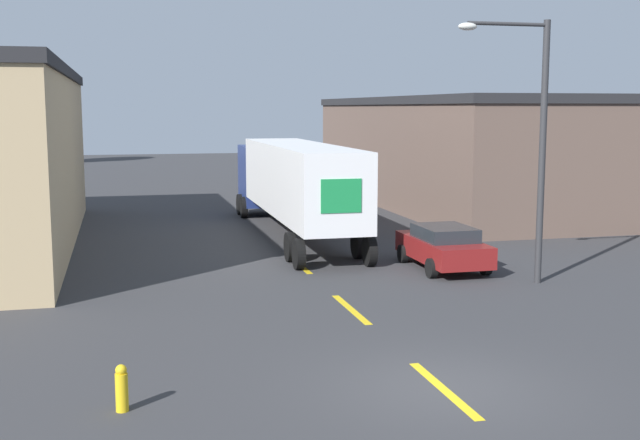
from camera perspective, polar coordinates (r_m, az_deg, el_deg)
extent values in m
plane|color=#333335|center=(15.57, 8.62, -11.68)|extent=(160.00, 160.00, 0.00)
cube|color=gold|center=(15.47, 8.79, -11.80)|extent=(0.20, 3.15, 0.01)
cube|color=gold|center=(21.07, 2.21, -6.35)|extent=(0.20, 3.15, 0.01)
cube|color=gold|center=(26.94, -1.48, -3.19)|extent=(0.20, 3.15, 0.01)
cube|color=brown|center=(44.24, 9.81, 4.59)|extent=(9.17, 23.61, 5.39)
cube|color=#232326|center=(44.17, 9.89, 8.34)|extent=(9.37, 23.81, 0.40)
cube|color=navy|center=(39.35, -3.91, 3.19)|extent=(2.32, 3.02, 2.89)
cube|color=white|center=(31.38, -1.46, 2.94)|extent=(2.54, 12.63, 2.70)
cube|color=#198442|center=(25.27, 1.52, 1.72)|extent=(1.32, 0.04, 1.08)
cylinder|color=black|center=(40.08, -2.28, 1.22)|extent=(0.29, 1.02, 1.02)
cylinder|color=black|center=(39.69, -5.69, 1.12)|extent=(0.29, 1.02, 1.02)
cylinder|color=black|center=(38.91, -1.94, 1.02)|extent=(0.29, 1.02, 1.02)
cylinder|color=black|center=(38.51, -5.45, 0.91)|extent=(0.29, 1.02, 1.02)
cylinder|color=black|center=(27.97, 2.72, -1.73)|extent=(0.29, 1.02, 1.02)
cylinder|color=black|center=(27.41, -2.12, -1.92)|extent=(0.29, 1.02, 1.02)
cylinder|color=black|center=(26.65, 3.55, -2.22)|extent=(0.29, 1.02, 1.02)
cylinder|color=black|center=(26.06, -1.52, -2.44)|extent=(0.29, 1.02, 1.02)
cube|color=#B2B2B7|center=(40.05, 0.74, 1.42)|extent=(1.82, 4.18, 0.68)
cube|color=#23282D|center=(39.87, 0.79, 2.19)|extent=(1.60, 2.17, 0.43)
cylinder|color=black|center=(41.56, 1.49, 1.19)|extent=(0.22, 0.62, 0.62)
cylinder|color=black|center=(41.12, -0.95, 1.12)|extent=(0.22, 0.62, 0.62)
cylinder|color=black|center=(39.09, 2.51, 0.75)|extent=(0.22, 0.62, 0.62)
cylinder|color=black|center=(38.62, -0.07, 0.67)|extent=(0.22, 0.62, 0.62)
cube|color=maroon|center=(26.48, 8.74, -2.05)|extent=(1.82, 4.18, 0.68)
cube|color=#23282D|center=(26.28, 8.87, -0.91)|extent=(1.60, 2.17, 0.43)
cylinder|color=black|center=(28.06, 9.41, -2.21)|extent=(0.22, 0.62, 0.62)
cylinder|color=black|center=(27.40, 5.92, -2.39)|extent=(0.22, 0.62, 0.62)
cylinder|color=black|center=(25.75, 11.70, -3.18)|extent=(0.22, 0.62, 0.62)
cylinder|color=black|center=(25.03, 7.94, -3.41)|extent=(0.22, 0.62, 0.62)
cylinder|color=#2D2D30|center=(24.55, 15.52, 4.53)|extent=(0.20, 0.20, 7.73)
cylinder|color=#2D2D30|center=(24.04, 13.22, 13.42)|extent=(2.48, 0.11, 0.11)
ellipsoid|color=silver|center=(23.50, 10.45, 13.38)|extent=(0.56, 0.32, 0.22)
cylinder|color=gold|center=(14.57, -13.91, -11.81)|extent=(0.22, 0.22, 0.68)
sphere|color=gold|center=(14.45, -13.97, -10.32)|extent=(0.20, 0.20, 0.20)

